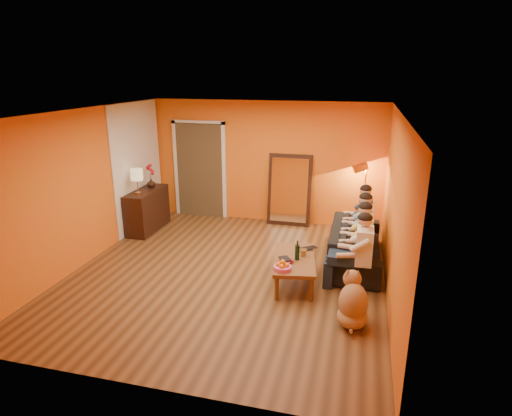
% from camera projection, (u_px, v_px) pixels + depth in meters
% --- Properties ---
extents(room_shell, '(5.00, 5.50, 2.60)m').
position_uv_depth(room_shell, '(233.00, 191.00, 6.98)').
color(room_shell, brown).
rests_on(room_shell, ground).
extents(white_accent, '(0.02, 1.90, 2.58)m').
position_uv_depth(white_accent, '(138.00, 166.00, 8.83)').
color(white_accent, white).
rests_on(white_accent, wall_left).
extents(doorway_recess, '(1.06, 0.30, 2.10)m').
position_uv_depth(doorway_recess, '(202.00, 169.00, 9.67)').
color(doorway_recess, '#3F2D19').
rests_on(doorway_recess, floor).
extents(door_jamb_left, '(0.08, 0.06, 2.20)m').
position_uv_depth(door_jamb_left, '(176.00, 169.00, 9.70)').
color(door_jamb_left, white).
rests_on(door_jamb_left, wall_back).
extents(door_jamb_right, '(0.08, 0.06, 2.20)m').
position_uv_depth(door_jamb_right, '(224.00, 172.00, 9.43)').
color(door_jamb_right, white).
rests_on(door_jamb_right, wall_back).
extents(door_header, '(1.22, 0.06, 0.08)m').
position_uv_depth(door_header, '(198.00, 122.00, 9.24)').
color(door_header, white).
rests_on(door_header, wall_back).
extents(mirror_frame, '(0.92, 0.27, 1.51)m').
position_uv_depth(mirror_frame, '(289.00, 190.00, 9.10)').
color(mirror_frame, black).
rests_on(mirror_frame, floor).
extents(mirror_glass, '(0.78, 0.21, 1.35)m').
position_uv_depth(mirror_glass, '(289.00, 190.00, 9.06)').
color(mirror_glass, white).
rests_on(mirror_glass, mirror_frame).
extents(sideboard, '(0.44, 1.18, 0.85)m').
position_uv_depth(sideboard, '(147.00, 210.00, 8.86)').
color(sideboard, black).
rests_on(sideboard, floor).
extents(table_lamp, '(0.24, 0.24, 0.51)m').
position_uv_depth(table_lamp, '(137.00, 182.00, 8.37)').
color(table_lamp, beige).
rests_on(table_lamp, sideboard).
extents(sofa, '(2.16, 0.85, 0.63)m').
position_uv_depth(sofa, '(355.00, 244.00, 7.39)').
color(sofa, black).
rests_on(sofa, floor).
extents(coffee_table, '(0.81, 1.31, 0.42)m').
position_uv_depth(coffee_table, '(294.00, 270.00, 6.66)').
color(coffee_table, brown).
rests_on(coffee_table, floor).
extents(floor_lamp, '(0.34, 0.30, 1.44)m').
position_uv_depth(floor_lamp, '(364.00, 200.00, 8.50)').
color(floor_lamp, '#CB853B').
rests_on(floor_lamp, floor).
extents(dog, '(0.55, 0.70, 0.73)m').
position_uv_depth(dog, '(353.00, 299.00, 5.53)').
color(dog, '#AF704F').
rests_on(dog, floor).
extents(person_far_left, '(0.70, 0.44, 1.22)m').
position_uv_depth(person_far_left, '(364.00, 252.00, 6.34)').
color(person_far_left, beige).
rests_on(person_far_left, sofa).
extents(person_mid_left, '(0.70, 0.44, 1.22)m').
position_uv_depth(person_mid_left, '(364.00, 239.00, 6.85)').
color(person_mid_left, '#E8C04D').
rests_on(person_mid_left, sofa).
extents(person_mid_right, '(0.70, 0.44, 1.22)m').
position_uv_depth(person_mid_right, '(364.00, 227.00, 7.36)').
color(person_mid_right, '#7FAAC5').
rests_on(person_mid_right, sofa).
extents(person_far_right, '(0.70, 0.44, 1.22)m').
position_uv_depth(person_far_right, '(365.00, 217.00, 7.87)').
color(person_far_right, '#37373D').
rests_on(person_far_right, sofa).
extents(fruit_bowl, '(0.26, 0.26, 0.16)m').
position_uv_depth(fruit_bowl, '(283.00, 265.00, 6.18)').
color(fruit_bowl, '#EB539E').
rests_on(fruit_bowl, coffee_table).
extents(wine_bottle, '(0.07, 0.07, 0.31)m').
position_uv_depth(wine_bottle, '(297.00, 250.00, 6.49)').
color(wine_bottle, black).
rests_on(wine_bottle, coffee_table).
extents(tumbler, '(0.12, 0.12, 0.10)m').
position_uv_depth(tumbler, '(303.00, 253.00, 6.67)').
color(tumbler, '#B27F3F').
rests_on(tumbler, coffee_table).
extents(laptop, '(0.38, 0.35, 0.03)m').
position_uv_depth(laptop, '(309.00, 250.00, 6.88)').
color(laptop, black).
rests_on(laptop, coffee_table).
extents(book_lower, '(0.22, 0.25, 0.02)m').
position_uv_depth(book_lower, '(280.00, 261.00, 6.45)').
color(book_lower, black).
rests_on(book_lower, coffee_table).
extents(book_mid, '(0.23, 0.27, 0.02)m').
position_uv_depth(book_mid, '(281.00, 260.00, 6.45)').
color(book_mid, red).
rests_on(book_mid, book_lower).
extents(book_upper, '(0.23, 0.25, 0.02)m').
position_uv_depth(book_upper, '(280.00, 259.00, 6.43)').
color(book_upper, black).
rests_on(book_upper, book_mid).
extents(vase, '(0.18, 0.18, 0.19)m').
position_uv_depth(vase, '(151.00, 183.00, 8.93)').
color(vase, black).
rests_on(vase, sideboard).
extents(flowers, '(0.17, 0.17, 0.51)m').
position_uv_depth(flowers, '(150.00, 170.00, 8.84)').
color(flowers, red).
rests_on(flowers, vase).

